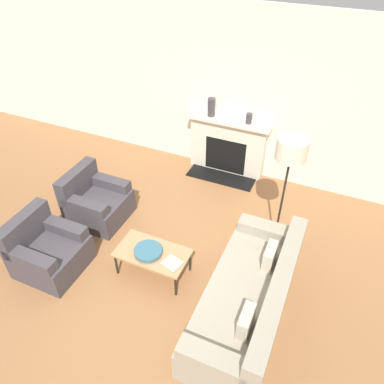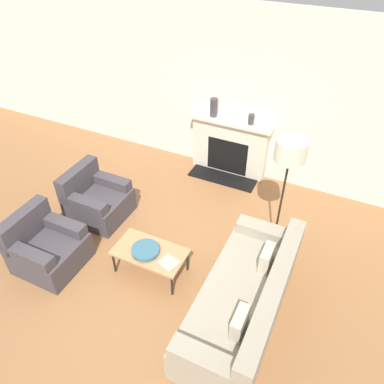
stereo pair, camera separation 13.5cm
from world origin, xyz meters
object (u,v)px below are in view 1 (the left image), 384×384
object	(u,v)px
fireplace	(227,147)
book	(172,263)
mantel_vase_left	(211,107)
coffee_table	(152,254)
floor_lamp	(290,159)
couch	(250,298)
armchair_far	(96,202)
armchair_near	(47,251)
bowl	(148,251)
mantel_vase_center_left	(249,119)

from	to	relation	value
fireplace	book	bearing A→B (deg)	-84.97
book	mantel_vase_left	distance (m)	2.95
coffee_table	floor_lamp	world-z (taller)	floor_lamp
couch	armchair_far	world-z (taller)	armchair_far
armchair_near	armchair_far	size ratio (longest dim) A/B	1.00
armchair_far	mantel_vase_left	distance (m)	2.51
book	mantel_vase_left	world-z (taller)	mantel_vase_left
armchair_far	fireplace	bearing A→B (deg)	-35.23
coffee_table	mantel_vase_left	size ratio (longest dim) A/B	3.00
armchair_far	book	size ratio (longest dim) A/B	3.01
fireplace	coffee_table	xyz separation A→B (m)	(-0.08, -2.68, -0.16)
fireplace	armchair_far	world-z (taller)	fireplace
book	armchair_near	bearing A→B (deg)	-150.52
book	couch	bearing A→B (deg)	13.49
bowl	mantel_vase_left	xyz separation A→B (m)	(-0.21, 2.73, 0.79)
armchair_far	book	bearing A→B (deg)	-113.03
armchair_near	mantel_vase_left	size ratio (longest dim) A/B	2.61
coffee_table	floor_lamp	distance (m)	2.15
couch	armchair_near	world-z (taller)	armchair_near
coffee_table	mantel_vase_center_left	size ratio (longest dim) A/B	5.48
bowl	mantel_vase_center_left	size ratio (longest dim) A/B	2.11
armchair_near	mantel_vase_center_left	xyz separation A→B (m)	(1.78, 3.18, 0.84)
armchair_near	bowl	xyz separation A→B (m)	(1.32, 0.45, 0.13)
armchair_near	mantel_vase_center_left	world-z (taller)	mantel_vase_center_left
armchair_far	mantel_vase_center_left	distance (m)	2.85
coffee_table	armchair_near	bearing A→B (deg)	-160.43
armchair_near	bowl	size ratio (longest dim) A/B	2.25
couch	bowl	size ratio (longest dim) A/B	5.88
couch	bowl	distance (m)	1.42
couch	coffee_table	xyz separation A→B (m)	(-1.37, 0.12, 0.05)
couch	book	size ratio (longest dim) A/B	7.86
mantel_vase_left	bowl	bearing A→B (deg)	-85.58
bowl	mantel_vase_center_left	bearing A→B (deg)	80.29
bowl	floor_lamp	size ratio (longest dim) A/B	0.21
couch	bowl	bearing A→B (deg)	-93.44
armchair_near	mantel_vase_center_left	bearing A→B (deg)	-29.30
fireplace	armchair_near	distance (m)	3.48
couch	mantel_vase_center_left	xyz separation A→B (m)	(-0.95, 2.82, 0.83)
coffee_table	book	xyz separation A→B (m)	(0.33, -0.08, 0.04)
bowl	book	distance (m)	0.37
armchair_near	book	size ratio (longest dim) A/B	3.01
bowl	mantel_vase_center_left	xyz separation A→B (m)	(0.47, 2.73, 0.71)
armchair_far	book	distance (m)	1.83
bowl	floor_lamp	distance (m)	2.16
armchair_near	armchair_far	distance (m)	1.12
couch	coffee_table	bearing A→B (deg)	-94.98
armchair_near	coffee_table	bearing A→B (deg)	-70.43
coffee_table	mantel_vase_center_left	xyz separation A→B (m)	(0.43, 2.70, 0.78)
coffee_table	fireplace	bearing A→B (deg)	88.20
mantel_vase_left	book	bearing A→B (deg)	-78.20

